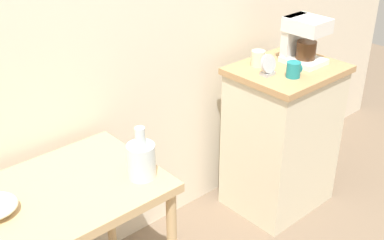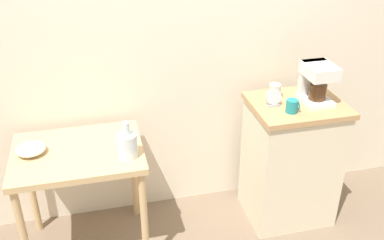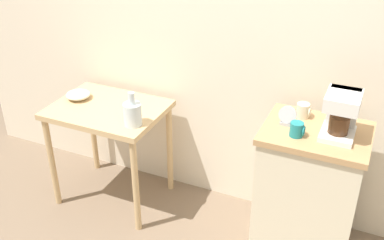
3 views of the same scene
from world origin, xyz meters
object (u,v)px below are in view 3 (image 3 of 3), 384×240
coffee_maker (341,112)px  table_clock (287,116)px  mug_small_cream (303,111)px  bowl_stoneware (78,95)px  glass_carafe_vase (133,113)px  mug_dark_teal (297,129)px

coffee_maker → table_clock: size_ratio=2.25×
coffee_maker → mug_small_cream: (-0.22, 0.12, -0.10)m
bowl_stoneware → mug_small_cream: size_ratio=1.98×
glass_carafe_vase → mug_small_cream: bearing=15.1°
bowl_stoneware → coffee_maker: (1.79, -0.01, 0.25)m
bowl_stoneware → coffee_maker: bearing=-0.5°
glass_carafe_vase → table_clock: size_ratio=1.97×
bowl_stoneware → glass_carafe_vase: glass_carafe_vase is taller
coffee_maker → mug_dark_teal: (-0.21, -0.11, -0.10)m
glass_carafe_vase → coffee_maker: 1.26m
mug_dark_teal → mug_small_cream: size_ratio=0.95×
coffee_maker → mug_small_cream: 0.27m
table_clock → coffee_maker: bearing=0.8°
glass_carafe_vase → table_clock: table_clock is taller
bowl_stoneware → mug_dark_teal: bearing=-4.5°
glass_carafe_vase → mug_small_cream: size_ratio=2.60×
mug_dark_teal → mug_small_cream: bearing=93.8°
coffee_maker → glass_carafe_vase: bearing=-173.0°
mug_dark_teal → table_clock: (-0.08, 0.11, 0.01)m
table_clock → mug_dark_teal: bearing=-52.8°
bowl_stoneware → glass_carafe_vase: bearing=-16.9°
coffee_maker → mug_dark_teal: size_ratio=3.13×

